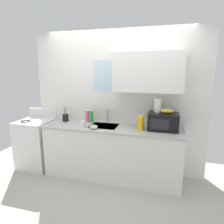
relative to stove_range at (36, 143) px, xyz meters
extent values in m
cube|color=white|center=(1.50, 0.35, 0.79)|extent=(3.08, 0.10, 2.50)
cube|color=white|center=(2.05, 0.14, 1.33)|extent=(1.09, 0.32, 0.62)
cube|color=silver|center=(1.35, 0.31, 1.27)|extent=(0.56, 0.02, 0.55)
cube|color=white|center=(1.50, 0.00, -0.03)|extent=(2.28, 0.60, 0.86)
cube|color=#B7B7B2|center=(1.50, 0.00, 0.42)|extent=(2.31, 0.63, 0.03)
cube|color=#9EA0A5|center=(1.35, 0.02, 0.37)|extent=(0.46, 0.38, 0.14)
cylinder|color=#B2B5BA|center=(1.35, 0.24, 0.56)|extent=(0.03, 0.03, 0.24)
cube|color=white|center=(0.00, 0.00, -0.01)|extent=(0.60, 0.60, 0.90)
torus|color=black|center=(-0.12, -0.10, 0.45)|extent=(0.17, 0.17, 0.02)
cube|color=white|center=(0.00, 0.28, 0.53)|extent=(0.60, 0.04, 0.18)
cube|color=black|center=(2.32, 0.05, 0.58)|extent=(0.46, 0.34, 0.27)
cube|color=black|center=(2.27, -0.13, 0.58)|extent=(0.28, 0.01, 0.17)
ellipsoid|color=gold|center=(2.37, 0.05, 0.75)|extent=(0.20, 0.11, 0.07)
cylinder|color=white|center=(2.22, 0.10, 0.82)|extent=(0.11, 0.11, 0.22)
cylinder|color=green|center=(1.07, 0.17, 0.55)|extent=(0.06, 0.06, 0.21)
cone|color=white|center=(1.07, 0.17, 0.67)|extent=(0.05, 0.05, 0.04)
cylinder|color=#E55999|center=(0.99, 0.18, 0.55)|extent=(0.07, 0.07, 0.21)
cone|color=white|center=(0.99, 0.18, 0.67)|extent=(0.05, 0.05, 0.04)
cylinder|color=gold|center=(1.98, -0.05, 0.56)|extent=(0.10, 0.10, 0.23)
cylinder|color=white|center=(1.03, -0.14, 0.49)|extent=(0.08, 0.08, 0.09)
cylinder|color=black|center=(0.58, 0.12, 0.51)|extent=(0.11, 0.11, 0.13)
cylinder|color=olive|center=(0.57, 0.12, 0.58)|extent=(0.03, 0.02, 0.20)
cylinder|color=olive|center=(0.60, 0.13, 0.59)|extent=(0.02, 0.03, 0.22)
cylinder|color=olive|center=(0.58, 0.10, 0.60)|extent=(0.03, 0.02, 0.24)
ellipsoid|color=beige|center=(1.25, -0.20, 0.47)|extent=(0.13, 0.13, 0.06)
camera|label=1|loc=(2.35, -3.06, 1.37)|focal=31.81mm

